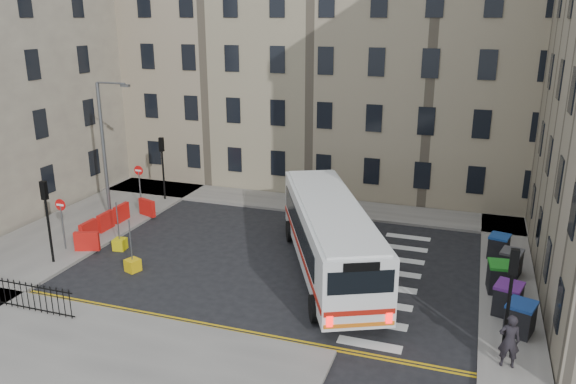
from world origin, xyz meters
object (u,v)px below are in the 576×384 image
Objects in this scene: bus at (329,234)px; streetlamp at (104,150)px; pedestrian at (509,341)px; bollard_yellow at (120,244)px; wheelie_bin_d at (511,262)px; wheelie_bin_a at (520,318)px; bollard_chevron at (133,265)px; wheelie_bin_b at (508,299)px; wheelie_bin_c at (500,277)px; wheelie_bin_e at (499,246)px.

streetlamp is at bearing 144.58° from bus.
bollard_yellow is (-18.73, 4.64, -0.83)m from pedestrian.
wheelie_bin_d is (22.10, -0.29, -3.59)m from streetlamp.
bollard_chevron is (-17.12, 0.22, -0.48)m from wheelie_bin_a.
wheelie_bin_a is 1.47m from wheelie_bin_b.
bus is at bearing 17.96° from bollard_chevron.
bollard_yellow is at bearing -19.65° from pedestrian.
wheelie_bin_a is 0.99× the size of wheelie_bin_b.
pedestrian is (-0.51, -2.41, 0.35)m from wheelie_bin_a.
wheelie_bin_c is 16.76m from bollard_chevron.
wheelie_bin_d is at bearing 9.19° from bollard_yellow.
pedestrian is at bearing -75.81° from wheelie_bin_e.
wheelie_bin_b is at bearing -74.20° from wheelie_bin_e.
bollard_chevron is at bearing -43.55° from bollard_yellow.
streetlamp reaches higher than wheelie_bin_d.
bollard_chevron is (5.11, -5.39, -4.04)m from streetlamp.
wheelie_bin_c is at bearing -77.03° from wheelie_bin_e.
wheelie_bin_d is at bearing -0.75° from streetlamp.
streetlamp reaches higher than wheelie_bin_e.
wheelie_bin_e is 0.63× the size of pedestrian.
bollard_yellow is (-10.98, -0.87, -1.63)m from bus.
wheelie_bin_d is 2.10× the size of bollard_chevron.
wheelie_bin_c reaches higher than wheelie_bin_a.
streetlamp is 4.17× the size of pedestrian.
streetlamp reaches higher than wheelie_bin_a.
wheelie_bin_d is at bearing -9.93° from bus.
bollard_yellow is at bearing -48.40° from streetlamp.
bus is 11.13m from bollard_yellow.
wheelie_bin_e is at bearing 14.94° from bollard_yellow.
wheelie_bin_b reaches higher than wheelie_bin_d.
wheelie_bin_b is 1.09× the size of wheelie_bin_d.
bus reaches higher than bollard_yellow.
pedestrian is at bearing -84.22° from wheelie_bin_a.
wheelie_bin_d is at bearing -98.47° from pedestrian.
streetlamp is 5.95× the size of wheelie_bin_a.
wheelie_bin_e is at bearing -94.95° from pedestrian.
bollard_chevron is at bearing -163.10° from wheelie_bin_a.
wheelie_bin_e reaches higher than bollard_chevron.
streetlamp is at bearing -175.87° from wheelie_bin_b.
wheelie_bin_d is (0.53, 1.93, -0.06)m from wheelie_bin_c.
wheelie_bin_e is at bearing 4.19° from streetlamp.
wheelie_bin_d reaches higher than wheelie_bin_e.
wheelie_bin_a is at bearing -59.37° from wheelie_bin_b.
wheelie_bin_b is at bearing 4.10° from bollard_chevron.
bollard_yellow is at bearing 136.45° from bollard_chevron.
wheelie_bin_a is at bearing -0.72° from bollard_chevron.
wheelie_bin_c reaches higher than wheelie_bin_b.
wheelie_bin_d is (-0.14, 5.31, -0.03)m from wheelie_bin_a.
wheelie_bin_b is at bearing -79.49° from wheelie_bin_d.
wheelie_bin_c is at bearing 112.80° from wheelie_bin_b.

